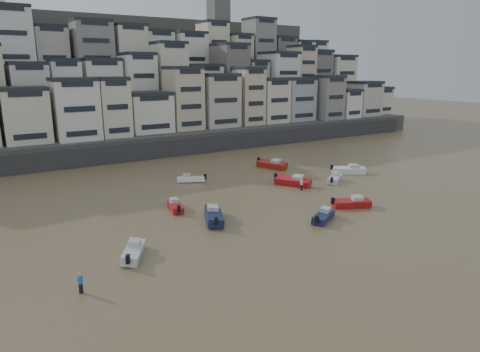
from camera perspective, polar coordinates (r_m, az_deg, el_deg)
harbor_wall at (r=86.50m, az=-10.94°, el=3.61°), size 140.00×3.00×3.50m
hillside at (r=124.46m, az=-15.94°, el=11.72°), size 141.04×66.00×50.00m
boat_a at (r=50.96m, az=11.08°, el=-5.10°), size 5.09×3.79×1.34m
boat_b at (r=56.41m, az=14.66°, el=-3.34°), size 5.55×3.79×1.45m
boat_c at (r=49.75m, az=-3.52°, el=-5.13°), size 4.26×6.45×1.68m
boat_d at (r=68.35m, az=12.53°, el=-0.21°), size 4.94×4.09×1.33m
boat_e at (r=65.04m, az=7.05°, el=-0.56°), size 4.64×6.25×1.65m
boat_f at (r=54.25m, az=-8.64°, el=-3.85°), size 2.41×4.80×1.25m
boat_g at (r=74.22m, az=14.30°, el=0.95°), size 6.08×4.95×1.64m
boat_h at (r=67.04m, az=-6.55°, el=-0.26°), size 4.87×3.50×1.28m
boat_i at (r=76.04m, az=4.28°, el=1.68°), size 4.02×6.45×1.67m
boat_j at (r=41.90m, az=-14.04°, el=-9.57°), size 3.94×5.29×1.40m
person_blue at (r=36.89m, az=-20.51°, el=-13.20°), size 0.44×0.44×1.74m
person_pink at (r=62.65m, az=8.21°, el=-1.13°), size 0.44×0.44×1.74m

